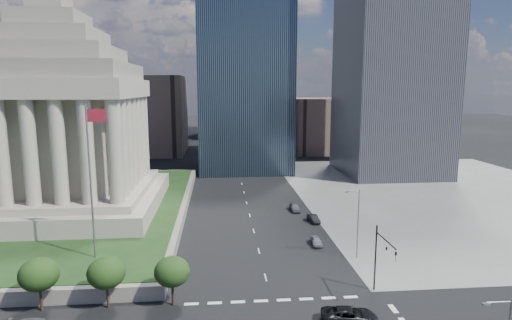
{
  "coord_description": "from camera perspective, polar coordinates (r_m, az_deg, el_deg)",
  "views": [
    {
      "loc": [
        -5.74,
        -30.72,
        23.75
      ],
      "look_at": [
        -1.37,
        18.39,
        15.44
      ],
      "focal_mm": 30.0,
      "sensor_mm": 36.0,
      "label": 1
    }
  ],
  "objects": [
    {
      "name": "ground",
      "position": [
        132.99,
        -2.53,
        -0.73
      ],
      "size": [
        500.0,
        500.0,
        0.0
      ],
      "primitive_type": "plane",
      "color": "black",
      "rests_on": "ground"
    },
    {
      "name": "midrise_glass",
      "position": [
        126.11,
        -1.6,
        12.4
      ],
      "size": [
        26.0,
        26.0,
        60.0
      ],
      "primitive_type": "cube",
      "color": "black",
      "rests_on": "ground"
    },
    {
      "name": "parked_sedan_near",
      "position": [
        67.21,
        8.04,
        -10.65
      ],
      "size": [
        1.62,
        3.78,
        1.27
      ],
      "primitive_type": "imported",
      "rotation": [
        0.0,
        0.0,
        -0.03
      ],
      "color": "gray",
      "rests_on": "ground"
    },
    {
      "name": "street_lamp_north",
      "position": [
        61.61,
        13.31,
        -7.77
      ],
      "size": [
        2.13,
        0.22,
        10.0
      ],
      "color": "slate",
      "rests_on": "ground"
    },
    {
      "name": "pickup_truck",
      "position": [
        47.43,
        12.36,
        -19.61
      ],
      "size": [
        3.41,
        6.09,
        1.61
      ],
      "primitive_type": "imported",
      "rotation": [
        0.0,
        0.0,
        1.44
      ],
      "color": "black",
      "rests_on": "ground"
    },
    {
      "name": "sidewalk_ne",
      "position": [
        107.1,
        24.02,
        -4.08
      ],
      "size": [
        68.0,
        90.0,
        0.03
      ],
      "primitive_type": "cube",
      "color": "slate",
      "rests_on": "ground"
    },
    {
      "name": "parked_sedan_mid",
      "position": [
        78.01,
        7.69,
        -7.75
      ],
      "size": [
        4.05,
        1.84,
        1.29
      ],
      "primitive_type": "imported",
      "rotation": [
        0.0,
        0.0,
        0.12
      ],
      "color": "black",
      "rests_on": "ground"
    },
    {
      "name": "building_filler_ne",
      "position": [
        165.67,
        8.13,
        4.71
      ],
      "size": [
        20.0,
        30.0,
        20.0
      ],
      "primitive_type": "cube",
      "color": "#4F3E36",
      "rests_on": "ground"
    },
    {
      "name": "parked_sedan_far",
      "position": [
        84.4,
        5.2,
        -6.3
      ],
      "size": [
        4.33,
        1.85,
        1.46
      ],
      "primitive_type": "imported",
      "rotation": [
        0.0,
        0.0,
        0.03
      ],
      "color": "slate",
      "rests_on": "ground"
    },
    {
      "name": "war_memorial",
      "position": [
        83.67,
        -25.03,
        7.07
      ],
      "size": [
        34.0,
        34.0,
        39.0
      ],
      "primitive_type": null,
      "color": "gray",
      "rests_on": "plaza_lawn"
    },
    {
      "name": "plaza_lawn",
      "position": [
        92.4,
        -30.2,
        -5.47
      ],
      "size": [
        64.0,
        68.0,
        0.1
      ],
      "primitive_type": "cube",
      "color": "#173214",
      "rests_on": "plaza_terrace"
    },
    {
      "name": "plaza_terrace",
      "position": [
        92.62,
        -30.15,
        -6.04
      ],
      "size": [
        66.0,
        70.0,
        1.8
      ],
      "primitive_type": "cube",
      "color": "slate",
      "rests_on": "ground"
    },
    {
      "name": "building_filler_nw",
      "position": [
        162.83,
        -13.72,
        5.86
      ],
      "size": [
        24.0,
        30.0,
        28.0
      ],
      "primitive_type": "cube",
      "color": "#4F3E36",
      "rests_on": "ground"
    },
    {
      "name": "traffic_signal_ne",
      "position": [
        51.46,
        16.42,
        -11.91
      ],
      "size": [
        0.3,
        5.74,
        8.0
      ],
      "color": "black",
      "rests_on": "ground"
    },
    {
      "name": "flagpole",
      "position": [
        58.02,
        -21.1,
        -1.65
      ],
      "size": [
        2.52,
        0.24,
        20.0
      ],
      "color": "slate",
      "rests_on": "plaza_lawn"
    }
  ]
}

